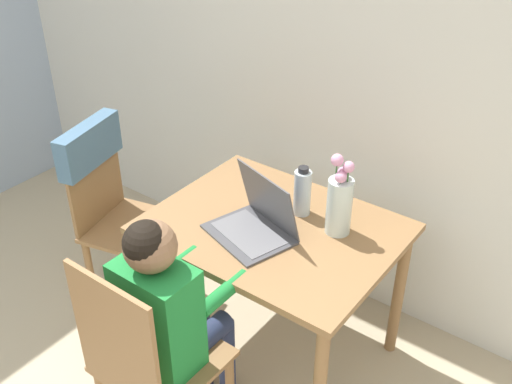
% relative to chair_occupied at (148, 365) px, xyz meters
% --- Properties ---
extents(wall_back, '(6.40, 0.05, 2.50)m').
position_rel_chair_occupied_xyz_m(wall_back, '(0.00, 1.32, 0.77)').
color(wall_back, silver).
rests_on(wall_back, ground_plane).
extents(dining_table, '(0.99, 0.77, 0.71)m').
position_rel_chair_occupied_xyz_m(dining_table, '(0.05, 0.70, 0.13)').
color(dining_table, olive).
rests_on(dining_table, ground_plane).
extents(chair_occupied, '(0.40, 0.40, 0.94)m').
position_rel_chair_occupied_xyz_m(chair_occupied, '(0.00, 0.00, 0.00)').
color(chair_occupied, olive).
rests_on(chair_occupied, ground_plane).
extents(chair_spare, '(0.51, 0.49, 0.95)m').
position_rel_chair_occupied_xyz_m(chair_spare, '(-0.82, 0.56, 0.15)').
color(chair_spare, olive).
rests_on(chair_spare, ground_plane).
extents(person_seated, '(0.30, 0.42, 1.06)m').
position_rel_chair_occupied_xyz_m(person_seated, '(0.00, 0.12, 0.18)').
color(person_seated, '#1E8438').
rests_on(person_seated, ground_plane).
extents(laptop, '(0.39, 0.34, 0.26)m').
position_rel_chair_occupied_xyz_m(laptop, '(0.02, 0.62, 0.29)').
color(laptop, '#4C4C51').
rests_on(laptop, dining_table).
extents(flower_vase, '(0.10, 0.10, 0.35)m').
position_rel_chair_occupied_xyz_m(flower_vase, '(0.27, 0.82, 0.37)').
color(flower_vase, silver).
rests_on(flower_vase, dining_table).
extents(water_bottle, '(0.07, 0.07, 0.22)m').
position_rel_chair_occupied_xyz_m(water_bottle, '(0.09, 0.85, 0.33)').
color(water_bottle, silver).
rests_on(water_bottle, dining_table).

